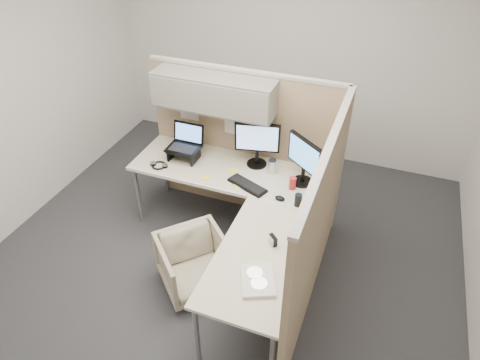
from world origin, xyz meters
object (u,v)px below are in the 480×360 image
(monitor_left, at_px, (257,141))
(keyboard, at_px, (247,185))
(desk, at_px, (238,203))
(office_chair, at_px, (194,261))

(monitor_left, bearing_deg, keyboard, -96.62)
(desk, relative_size, monitor_left, 4.29)
(desk, relative_size, keyboard, 5.02)
(desk, height_order, monitor_left, monitor_left)
(desk, relative_size, office_chair, 3.37)
(office_chair, bearing_deg, monitor_left, 31.95)
(desk, xyz_separation_m, office_chair, (-0.24, -0.47, -0.39))
(office_chair, bearing_deg, desk, 16.85)
(monitor_left, distance_m, keyboard, 0.46)
(desk, xyz_separation_m, keyboard, (0.02, 0.20, 0.05))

